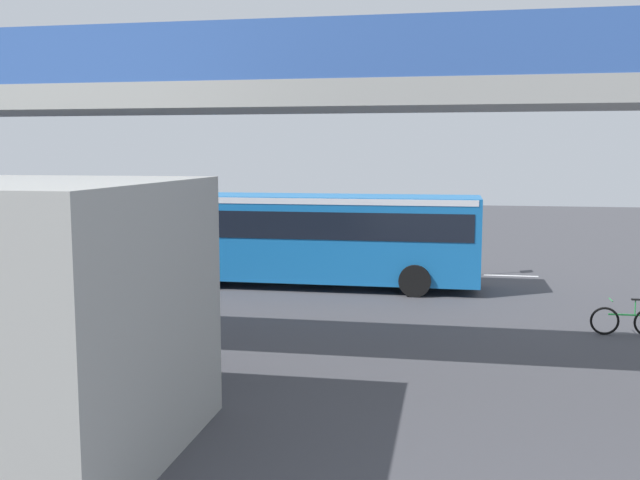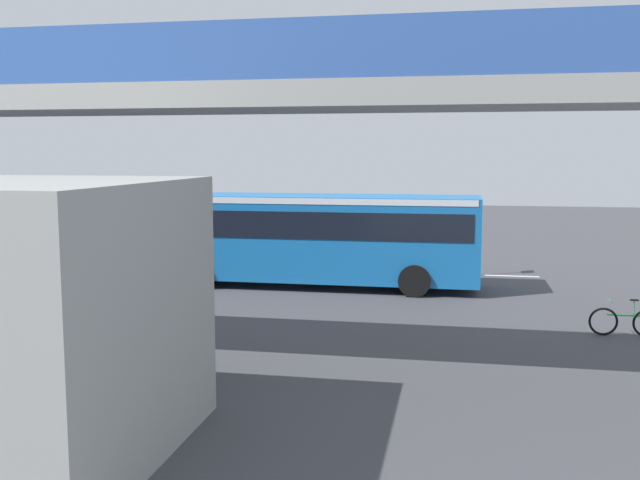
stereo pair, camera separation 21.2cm
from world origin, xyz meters
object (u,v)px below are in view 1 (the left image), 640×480
at_px(city_bus, 310,232).
at_px(bicycle_green, 627,321).
at_px(parked_van, 11,274).
at_px(traffic_sign, 478,225).

relative_size(city_bus, bicycle_green, 6.52).
bearing_deg(bicycle_green, parked_van, 2.50).
bearing_deg(parked_van, city_bus, -140.83).
xyz_separation_m(parked_van, bicycle_green, (-16.65, -0.73, -0.81)).
height_order(city_bus, bicycle_green, city_bus).
height_order(parked_van, bicycle_green, parked_van).
xyz_separation_m(parked_van, traffic_sign, (-13.22, -9.32, 0.71)).
bearing_deg(bicycle_green, traffic_sign, -68.27).
height_order(parked_van, traffic_sign, traffic_sign).
height_order(city_bus, parked_van, city_bus).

